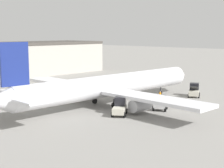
{
  "coord_description": "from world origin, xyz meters",
  "views": [
    {
      "loc": [
        -41.83,
        -38.91,
        12.06
      ],
      "look_at": [
        0.0,
        0.0,
        3.46
      ],
      "focal_mm": 55.0,
      "sensor_mm": 36.0,
      "label": 1
    }
  ],
  "objects": [
    {
      "name": "pushback_tug",
      "position": [
        1.97,
        -8.55,
        1.03
      ],
      "size": [
        3.23,
        3.04,
        2.25
      ],
      "rotation": [
        0.0,
        0.0,
        0.48
      ],
      "color": "silver",
      "rests_on": "ground_plane"
    },
    {
      "name": "airplane",
      "position": [
        -1.01,
        0.05,
        3.19
      ],
      "size": [
        44.01,
        39.16,
        10.84
      ],
      "rotation": [
        0.0,
        0.0,
        -0.05
      ],
      "color": "white",
      "rests_on": "ground_plane"
    },
    {
      "name": "ground_plane",
      "position": [
        0.0,
        0.0,
        0.0
      ],
      "size": [
        400.0,
        400.0,
        0.0
      ],
      "primitive_type": "plane",
      "color": "gray"
    },
    {
      "name": "belt_loader_truck",
      "position": [
        15.85,
        -6.6,
        1.14
      ],
      "size": [
        3.95,
        3.33,
        2.46
      ],
      "rotation": [
        0.0,
        0.0,
        0.48
      ],
      "color": "beige",
      "rests_on": "ground_plane"
    },
    {
      "name": "baggage_tug",
      "position": [
        -4.9,
        -6.12,
        1.17
      ],
      "size": [
        3.83,
        3.45,
        2.57
      ],
      "rotation": [
        0.0,
        0.0,
        0.59
      ],
      "color": "beige",
      "rests_on": "ground_plane"
    },
    {
      "name": "ground_crew_worker",
      "position": [
        8.36,
        -4.02,
        0.87
      ],
      "size": [
        0.36,
        0.36,
        1.63
      ],
      "rotation": [
        0.0,
        0.0,
        3.25
      ],
      "color": "#1E2338",
      "rests_on": "ground_plane"
    }
  ]
}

